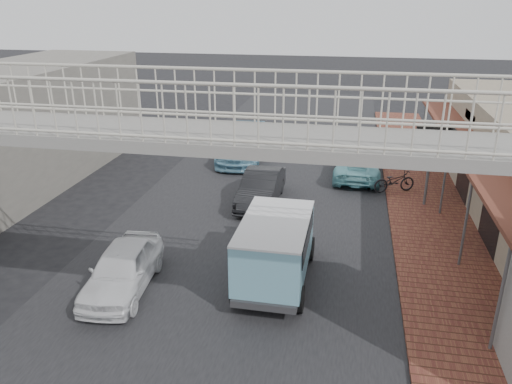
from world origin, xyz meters
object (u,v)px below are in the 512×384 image
at_px(angkot_curb, 357,164).
at_px(motorcycle_far, 425,149).
at_px(motorcycle_near, 394,181).
at_px(dark_sedan, 261,188).
at_px(white_hatchback, 122,269).
at_px(angkot_far, 242,145).
at_px(angkot_van, 276,242).
at_px(arrow_sign, 455,141).

xyz_separation_m(angkot_curb, motorcycle_far, (3.37, 3.36, -0.03)).
bearing_deg(motorcycle_near, dark_sedan, 87.09).
relative_size(white_hatchback, angkot_far, 0.74).
xyz_separation_m(angkot_van, motorcycle_far, (5.65, 13.10, -0.71)).
bearing_deg(arrow_sign, angkot_curb, 133.40).
bearing_deg(motorcycle_near, angkot_van, 130.08).
distance_m(dark_sedan, arrow_sign, 7.57).
xyz_separation_m(angkot_far, motorcycle_near, (7.30, -3.49, -0.17)).
bearing_deg(angkot_curb, motorcycle_far, -133.91).
bearing_deg(white_hatchback, motorcycle_far, 50.52).
bearing_deg(angkot_far, motorcycle_near, -29.01).
xyz_separation_m(white_hatchback, motorcycle_near, (7.97, 9.05, -0.07)).
height_order(angkot_curb, motorcycle_near, angkot_curb).
bearing_deg(angkot_far, white_hatchback, -96.50).
height_order(angkot_van, motorcycle_near, angkot_van).
height_order(angkot_far, motorcycle_far, angkot_far).
height_order(angkot_van, motorcycle_far, angkot_van).
distance_m(dark_sedan, motorcycle_far, 10.22).
bearing_deg(white_hatchback, angkot_van, 11.08).
distance_m(motorcycle_near, motorcycle_far, 5.57).
bearing_deg(angkot_curb, angkot_far, -14.25).
relative_size(dark_sedan, angkot_van, 0.95).
xyz_separation_m(dark_sedan, angkot_van, (1.50, -5.79, 0.64)).
distance_m(angkot_curb, motorcycle_far, 4.76).
bearing_deg(dark_sedan, angkot_van, -74.47).
bearing_deg(motorcycle_far, white_hatchback, 150.90).
distance_m(angkot_far, motorcycle_near, 8.10).
relative_size(dark_sedan, motorcycle_far, 2.48).
relative_size(white_hatchback, dark_sedan, 0.96).
height_order(angkot_far, motorcycle_near, angkot_far).
height_order(white_hatchback, angkot_curb, white_hatchback).
height_order(white_hatchback, angkot_van, angkot_van).
height_order(white_hatchback, dark_sedan, dark_sedan).
height_order(white_hatchback, angkot_far, angkot_far).
distance_m(dark_sedan, angkot_van, 6.02).
distance_m(white_hatchback, angkot_far, 12.56).
height_order(dark_sedan, motorcycle_near, dark_sedan).
bearing_deg(angkot_curb, white_hatchback, 60.68).
xyz_separation_m(dark_sedan, motorcycle_far, (7.15, 7.31, -0.07)).
bearing_deg(arrow_sign, motorcycle_near, 144.11).
bearing_deg(angkot_far, dark_sedan, -73.60).
xyz_separation_m(dark_sedan, angkot_curb, (3.78, 3.95, -0.05)).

